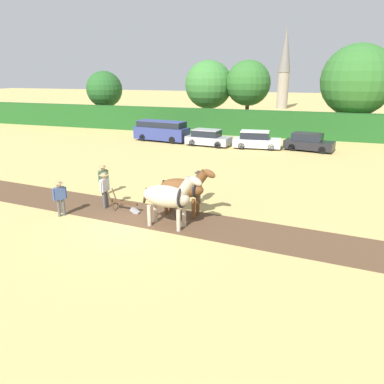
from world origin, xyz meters
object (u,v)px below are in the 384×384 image
(tree_center_left, at_px, (248,83))
(parked_car_center_left, at_px, (256,140))
(farmer_onlooker_left, at_px, (60,196))
(parked_car_left, at_px, (208,138))
(church_spire, at_px, (284,66))
(farmer_onlooker_right, at_px, (103,178))
(farmer_at_plow, at_px, (105,187))
(tree_left, at_px, (209,85))
(draft_horse_lead_right, at_px, (184,188))
(plow, at_px, (127,206))
(tree_center, at_px, (357,81))
(farmer_beside_team, at_px, (199,184))
(parked_car_center, at_px, (309,142))
(parked_van, at_px, (162,131))
(draft_horse_lead_left, at_px, (169,196))
(tree_far_left, at_px, (104,89))

(tree_center_left, relative_size, parked_car_center_left, 1.84)
(farmer_onlooker_left, bearing_deg, parked_car_left, 118.02)
(parked_car_center_left, bearing_deg, church_spire, 87.48)
(farmer_onlooker_right, bearing_deg, farmer_at_plow, -32.31)
(farmer_onlooker_right, bearing_deg, parked_car_center_left, 94.80)
(tree_left, xyz_separation_m, church_spire, (5.74, 29.38, 2.47))
(draft_horse_lead_right, distance_m, plow, 3.01)
(tree_center, bearing_deg, farmer_beside_team, -109.27)
(church_spire, height_order, farmer_beside_team, church_spire)
(church_spire, distance_m, parked_car_center, 41.15)
(parked_car_center_left, bearing_deg, farmer_at_plow, -109.59)
(farmer_at_plow, distance_m, farmer_onlooker_right, 2.15)
(farmer_onlooker_left, xyz_separation_m, parked_van, (-3.54, 20.16, 0.03))
(draft_horse_lead_left, distance_m, parked_car_left, 19.23)
(tree_left, relative_size, draft_horse_lead_right, 2.71)
(parked_car_left, distance_m, parked_car_center, 8.90)
(parked_car_center, bearing_deg, farmer_beside_team, -96.14)
(tree_left, distance_m, farmer_onlooker_left, 30.90)
(tree_far_left, height_order, parked_car_center, tree_far_left)
(parked_car_center, bearing_deg, farmer_at_plow, -105.51)
(parked_van, xyz_separation_m, parked_car_left, (5.01, -0.88, -0.30))
(tree_far_left, xyz_separation_m, farmer_onlooker_right, (16.14, -26.94, -3.38))
(plow, xyz_separation_m, farmer_at_plow, (-1.27, 0.17, 0.75))
(parked_car_center, bearing_deg, draft_horse_lead_right, -94.69)
(farmer_onlooker_right, bearing_deg, farmer_onlooker_left, -69.04)
(tree_far_left, xyz_separation_m, church_spire, (19.84, 29.56, 3.18))
(tree_left, bearing_deg, parked_car_left, -73.68)
(tree_far_left, bearing_deg, tree_center_left, 0.19)
(tree_center_left, bearing_deg, farmer_onlooker_left, -95.44)
(draft_horse_lead_left, relative_size, farmer_onlooker_left, 1.72)
(draft_horse_lead_right, bearing_deg, farmer_onlooker_left, -154.52)
(draft_horse_lead_left, distance_m, draft_horse_lead_right, 1.55)
(tree_left, bearing_deg, parked_car_center_left, -55.19)
(plow, xyz_separation_m, farmer_onlooker_right, (-2.45, 1.96, 0.66))
(church_spire, height_order, plow, church_spire)
(tree_far_left, xyz_separation_m, parked_van, (12.40, -10.22, -3.34))
(farmer_onlooker_left, height_order, parked_car_center, farmer_onlooker_left)
(parked_van, bearing_deg, tree_center_left, 65.37)
(farmer_at_plow, bearing_deg, plow, 0.15)
(tree_far_left, distance_m, plow, 34.60)
(tree_center_left, distance_m, farmer_at_plow, 29.14)
(plow, distance_m, farmer_onlooker_right, 3.21)
(church_spire, distance_m, farmer_onlooker_left, 60.43)
(tree_center, relative_size, draft_horse_lead_right, 3.19)
(plow, bearing_deg, parked_car_left, 99.10)
(farmer_beside_team, height_order, parked_car_center, farmer_beside_team)
(parked_car_left, relative_size, parked_car_center, 0.98)
(farmer_beside_team, height_order, farmer_onlooker_right, farmer_beside_team)
(tree_left, bearing_deg, church_spire, 78.94)
(parked_car_center, bearing_deg, farmer_onlooker_left, -106.83)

